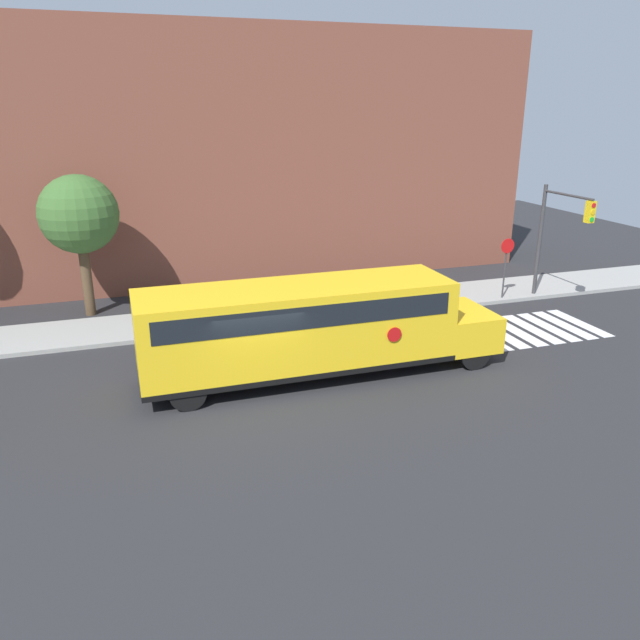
# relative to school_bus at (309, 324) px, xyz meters

# --- Properties ---
(ground_plane) EXTENTS (60.00, 60.00, 0.00)m
(ground_plane) POSITION_rel_school_bus_xyz_m (-1.79, -0.58, -1.66)
(ground_plane) COLOR #28282B
(sidewalk_strip) EXTENTS (44.00, 3.00, 0.15)m
(sidewalk_strip) POSITION_rel_school_bus_xyz_m (-1.79, 5.92, -1.59)
(sidewalk_strip) COLOR #9E9E99
(sidewalk_strip) RESTS_ON ground
(building_backdrop) EXTENTS (32.00, 4.00, 11.08)m
(building_backdrop) POSITION_rel_school_bus_xyz_m (-1.79, 12.42, 3.88)
(building_backdrop) COLOR brown
(building_backdrop) RESTS_ON ground
(crosswalk_stripes) EXTENTS (4.70, 3.20, 0.01)m
(crosswalk_stripes) POSITION_rel_school_bus_xyz_m (9.05, 1.42, -1.66)
(crosswalk_stripes) COLOR white
(crosswalk_stripes) RESTS_ON ground
(school_bus) EXTENTS (10.96, 2.57, 2.87)m
(school_bus) POSITION_rel_school_bus_xyz_m (0.00, 0.00, 0.00)
(school_bus) COLOR yellow
(school_bus) RESTS_ON ground
(stop_sign) EXTENTS (0.61, 0.10, 2.67)m
(stop_sign) POSITION_rel_school_bus_xyz_m (9.98, 4.74, 0.05)
(stop_sign) COLOR #38383A
(stop_sign) RESTS_ON ground
(traffic_light) EXTENTS (0.28, 2.90, 4.75)m
(traffic_light) POSITION_rel_school_bus_xyz_m (11.63, 3.88, 1.49)
(traffic_light) COLOR #38383A
(traffic_light) RESTS_ON ground
(tree_near_sidewalk) EXTENTS (2.94, 2.94, 5.42)m
(tree_near_sidewalk) POSITION_rel_school_bus_xyz_m (-6.40, 8.29, 2.24)
(tree_near_sidewalk) COLOR brown
(tree_near_sidewalk) RESTS_ON ground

